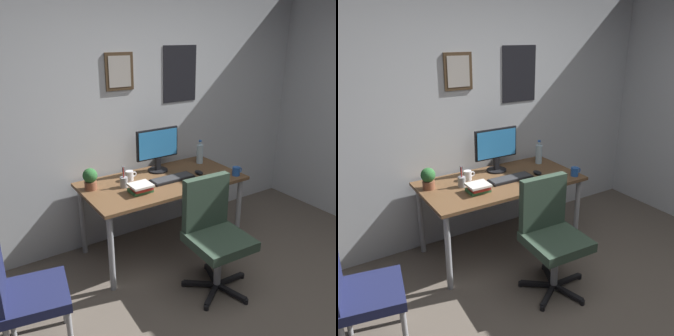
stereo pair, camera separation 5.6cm
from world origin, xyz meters
TOP-DOWN VIEW (x-y plane):
  - wall_back at (0.00, 2.15)m, footprint 4.40×0.10m
  - desk at (0.03, 1.68)m, footprint 1.51×0.78m
  - office_chair at (0.08, 0.96)m, footprint 0.56×0.57m
  - side_chair at (-1.40, 1.07)m, footprint 0.49×0.49m
  - monitor at (0.12, 1.91)m, footprint 0.46×0.20m
  - keyboard at (0.11, 1.63)m, footprint 0.43×0.15m
  - computer_mouse at (0.41, 1.61)m, footprint 0.06×0.11m
  - water_bottle at (0.62, 1.87)m, footprint 0.07×0.07m
  - coffee_mug_near at (-0.23, 1.84)m, footprint 0.11×0.07m
  - coffee_mug_far at (0.70, 1.39)m, footprint 0.11×0.07m
  - potted_plant at (-0.62, 1.84)m, footprint 0.13×0.13m
  - pen_cup at (-0.35, 1.72)m, footprint 0.07×0.07m
  - book_stack_left at (-0.28, 1.54)m, footprint 0.20×0.18m

SIDE VIEW (x-z plane):
  - side_chair at x=-1.40m, z-range 0.06..0.94m
  - office_chair at x=0.08m, z-range 0.05..1.00m
  - desk at x=0.03m, z-range 0.29..1.02m
  - keyboard at x=0.11m, z-range 0.73..0.76m
  - computer_mouse at x=0.41m, z-range 0.73..0.77m
  - book_stack_left at x=-0.28m, z-range 0.73..0.81m
  - coffee_mug_far at x=0.70m, z-range 0.73..0.82m
  - coffee_mug_near at x=-0.23m, z-range 0.73..0.82m
  - pen_cup at x=-0.35m, z-range 0.68..0.88m
  - potted_plant at x=-0.62m, z-range 0.74..0.93m
  - water_bottle at x=0.62m, z-range 0.71..0.96m
  - monitor at x=0.12m, z-range 0.75..1.19m
  - wall_back at x=0.00m, z-range 0.00..2.60m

